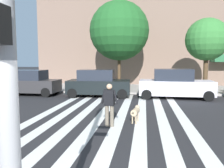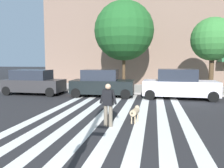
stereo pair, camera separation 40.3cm
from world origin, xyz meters
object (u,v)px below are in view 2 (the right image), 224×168
parked_car_behind_first (102,83)px  parked_car_third_in_line (179,85)px  parked_car_near_curb (33,82)px  street_tree_middle (213,39)px  dog_on_leash (135,112)px  street_tree_nearest (124,31)px  pedestrian_dog_walker (108,102)px

parked_car_behind_first → parked_car_third_in_line: 5.21m
parked_car_near_curb → street_tree_middle: street_tree_middle is taller
parked_car_near_curb → parked_car_behind_first: (5.26, -0.00, 0.01)m
parked_car_behind_first → street_tree_middle: 8.59m
parked_car_near_curb → parked_car_behind_first: bearing=-0.0°
parked_car_near_curb → dog_on_leash: 10.35m
parked_car_near_curb → parked_car_third_in_line: 10.46m
street_tree_nearest → parked_car_near_curb: bearing=-151.2°
parked_car_behind_first → parked_car_third_in_line: (5.21, 0.00, 0.02)m
parked_car_third_in_line → street_tree_nearest: (-4.14, 3.48, 4.03)m
parked_car_third_in_line → pedestrian_dog_walker: (-3.31, -7.15, -0.01)m
parked_car_near_curb → parked_car_behind_first: size_ratio=1.00×
parked_car_third_in_line → street_tree_middle: bearing=41.5°
parked_car_third_in_line → street_tree_nearest: bearing=139.9°
street_tree_nearest → street_tree_middle: (6.63, -1.28, -0.93)m
street_tree_nearest → dog_on_leash: bearing=-79.7°
street_tree_middle → dog_on_leash: size_ratio=5.51×
dog_on_leash → street_tree_nearest: bearing=100.3°
parked_car_behind_first → street_tree_middle: (7.70, 2.21, 3.12)m
parked_car_third_in_line → street_tree_middle: size_ratio=0.88×
street_tree_nearest → parked_car_third_in_line: bearing=-40.1°
street_tree_middle → pedestrian_dog_walker: street_tree_middle is taller
parked_car_third_in_line → pedestrian_dog_walker: parked_car_third_in_line is taller
parked_car_near_curb → street_tree_nearest: size_ratio=0.60×
parked_car_third_in_line → parked_car_near_curb: bearing=-180.0°
parked_car_third_in_line → street_tree_nearest: size_ratio=0.66×
street_tree_middle → parked_car_behind_first: bearing=-164.0°
parked_car_near_curb → dog_on_leash: (8.11, -6.40, -0.46)m
street_tree_nearest → dog_on_leash: size_ratio=7.33×
parked_car_behind_first → parked_car_near_curb: bearing=180.0°
parked_car_near_curb → pedestrian_dog_walker: parked_car_near_curb is taller
pedestrian_dog_walker → dog_on_leash: pedestrian_dog_walker is taller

